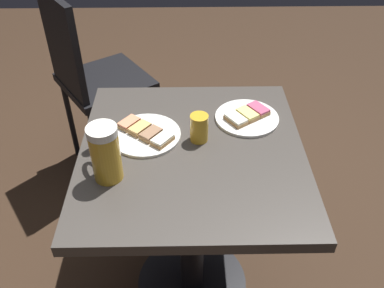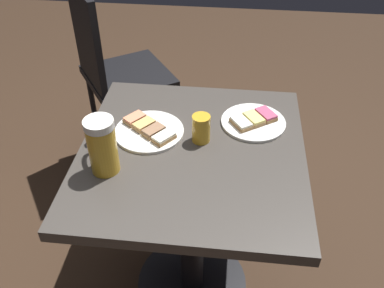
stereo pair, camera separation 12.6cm
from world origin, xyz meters
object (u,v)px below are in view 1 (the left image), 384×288
Objects in this scene: beer_glass_small at (199,128)px; salt_shaker at (94,139)px; beer_mug at (105,152)px; plate_far at (146,134)px; cafe_chair at (90,74)px; plate_near at (247,117)px.

beer_glass_small is 1.20× the size of salt_shaker.
salt_shaker is (-0.12, -0.05, -0.05)m from beer_mug.
plate_far is at bearing 111.49° from salt_shaker.
cafe_chair is at bearing -165.55° from beer_mug.
beer_mug is 0.31m from beer_glass_small.
plate_far is at bearing 152.30° from beer_mug.
plate_near is 0.96× the size of plate_far.
salt_shaker is at bearing -155.29° from beer_mug.
beer_glass_small is 0.10× the size of cafe_chair.
plate_far is 2.45× the size of beer_glass_small.
plate_far is 1.28× the size of beer_mug.
cafe_chair reaches higher than beer_glass_small.
plate_near is 0.90m from cafe_chair.
salt_shaker is (0.14, -0.48, 0.03)m from plate_near.
salt_shaker is at bearing -73.16° from plate_near.
beer_mug is 0.92m from cafe_chair.
plate_far is 0.77m from cafe_chair.
cafe_chair is at bearing -145.55° from beer_glass_small.
beer_glass_small is (0.02, 0.17, 0.04)m from plate_far.
beer_glass_small is at bearing 121.34° from beer_mug.
cafe_chair is (-0.60, -0.64, -0.17)m from plate_near.
plate_far is 0.16m from salt_shaker.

